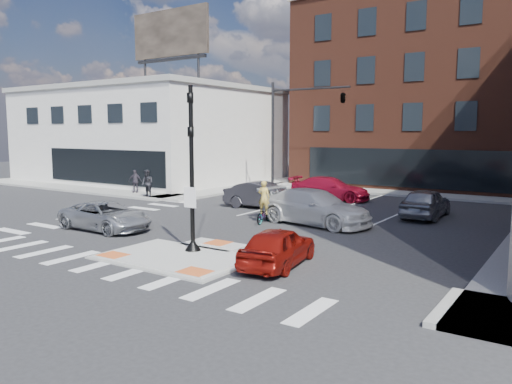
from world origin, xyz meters
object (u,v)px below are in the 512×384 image
Objects in this scene: silver_suv at (106,216)px; white_pickup at (315,207)px; pedestrian_a at (147,183)px; bg_car_dark at (263,195)px; cyclist at (264,209)px; bg_car_silver at (426,203)px; pedestrian_b at (135,181)px; red_sedan at (278,246)px; bg_car_red at (330,189)px.

silver_suv is 0.80× the size of white_pickup.
pedestrian_a reaches higher than white_pickup.
white_pickup is 13.47m from pedestrian_a.
cyclist reaches higher than bg_car_dark.
bg_car_silver is 2.79× the size of pedestrian_b.
white_pickup is at bearing -0.54° from pedestrian_a.
red_sedan is 7.81m from white_pickup.
pedestrian_b reaches higher than bg_car_dark.
pedestrian_a is at bearing 35.56° from silver_suv.
bg_car_dark is 4.78m from cyclist.
bg_car_dark is at bearing -14.71° from silver_suv.
white_pickup is (-2.44, 7.42, 0.17)m from red_sedan.
white_pickup is 3.20× the size of pedestrian_a.
silver_suv is 9.75m from bg_car_dark.
white_pickup is 2.77× the size of cyclist.
silver_suv is at bearing 36.63° from cyclist.
white_pickup reaches higher than bg_car_dark.
pedestrian_a reaches higher than bg_car_dark.
bg_car_dark reaches higher than red_sedan.
silver_suv is at bearing 44.44° from bg_car_silver.
bg_car_silver is at bearing -122.97° from bg_car_red.
bg_car_red is at bearing -26.23° from bg_car_silver.
pedestrian_b is (-13.63, 4.23, 0.26)m from cyclist.
silver_suv is 10.38m from pedestrian_a.
white_pickup is at bearing -37.73° from pedestrian_b.
pedestrian_b is at bearing 4.05° from bg_car_silver.
cyclist is 11.53m from pedestrian_a.
cyclist is at bearing -62.73° from red_sedan.
bg_car_red is at bearing 29.40° from white_pickup.
pedestrian_b is at bearing 103.94° from bg_car_red.
bg_car_red is 9.35m from cyclist.
red_sedan is 1.87× the size of cyclist.
bg_car_silver is at bearing 17.44° from pedestrian_a.
cyclist reaches higher than silver_suv.
silver_suv is 1.02× the size of bg_car_silver.
cyclist is (-4.65, 6.32, 0.04)m from red_sedan.
bg_car_red is (-5.54, 15.63, 0.09)m from red_sedan.
pedestrian_b is (-19.78, -1.77, 0.19)m from bg_car_silver.
red_sedan is 18.33m from pedestrian_a.
pedestrian_a is 2.79m from pedestrian_b.
bg_car_silver is 7.78m from bg_car_red.
cyclist is 14.27m from pedestrian_b.
bg_car_red reaches higher than silver_suv.
bg_car_dark reaches higher than silver_suv.
pedestrian_b is at bearing 83.46° from bg_car_dark.
silver_suv is 16.03m from bg_car_silver.
pedestrian_a is (-15.78, 9.32, 0.39)m from red_sedan.
bg_car_dark is 2.21× the size of cyclist.
silver_suv is 12.90m from pedestrian_b.
pedestrian_b reaches higher than bg_car_red.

